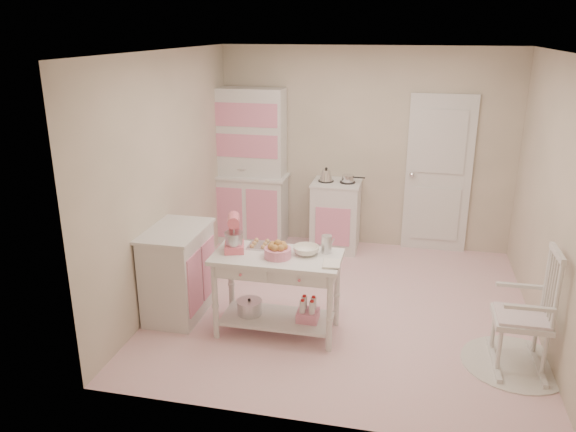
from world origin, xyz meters
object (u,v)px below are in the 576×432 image
object	(u,v)px
hutch	(248,167)
stand_mixer	(234,234)
work_table	(277,294)
bread_basket	(278,253)
base_cabinet	(178,272)
rocking_chair	(523,308)
stove	(336,215)

from	to	relation	value
hutch	stand_mixer	bearing A→B (deg)	-76.86
hutch	work_table	distance (m)	2.59
work_table	bread_basket	xyz separation A→B (m)	(0.02, -0.05, 0.45)
base_cabinet	work_table	bearing A→B (deg)	-7.48
rocking_chair	work_table	world-z (taller)	rocking_chair
base_cabinet	work_table	distance (m)	1.08
work_table	bread_basket	distance (m)	0.45
stove	stand_mixer	distance (m)	2.40
base_cabinet	stand_mixer	xyz separation A→B (m)	(0.65, -0.12, 0.51)
work_table	hutch	bearing A→B (deg)	112.43
bread_basket	stove	bearing A→B (deg)	84.48
hutch	bread_basket	world-z (taller)	hutch
work_table	stand_mixer	bearing A→B (deg)	177.27
stove	rocking_chair	world-z (taller)	rocking_chair
hutch	base_cabinet	size ratio (longest dim) A/B	2.26
stove	base_cabinet	distance (m)	2.50
hutch	rocking_chair	distance (m)	3.98
bread_basket	stand_mixer	bearing A→B (deg)	170.96
bread_basket	work_table	bearing A→B (deg)	111.80
hutch	bread_basket	size ratio (longest dim) A/B	8.32
stove	work_table	size ratio (longest dim) A/B	0.77
stove	bread_basket	bearing A→B (deg)	-95.52
stove	bread_basket	size ratio (longest dim) A/B	3.68
rocking_chair	work_table	xyz separation A→B (m)	(-2.17, 0.10, -0.15)
base_cabinet	stand_mixer	distance (m)	0.83
hutch	work_table	xyz separation A→B (m)	(0.96, -2.32, -0.64)
work_table	bread_basket	world-z (taller)	bread_basket
rocking_chair	bread_basket	distance (m)	2.17
work_table	rocking_chair	bearing A→B (deg)	-2.58
rocking_chair	bread_basket	world-z (taller)	rocking_chair
work_table	base_cabinet	bearing A→B (deg)	172.52
stove	work_table	distance (m)	2.28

